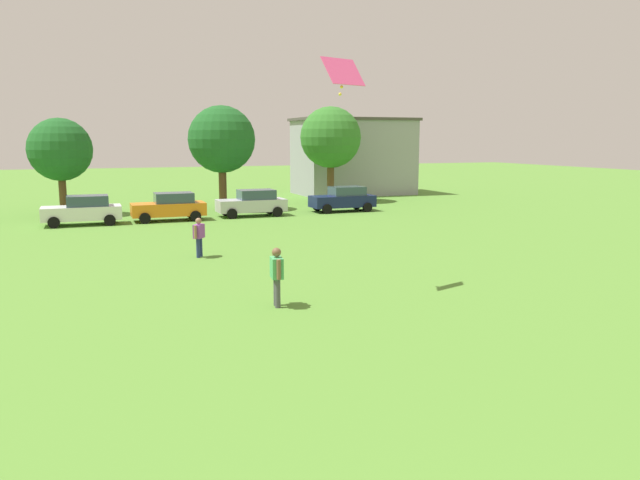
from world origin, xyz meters
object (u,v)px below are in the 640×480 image
parked_car_orange_1 (170,207)px  parked_car_silver_2 (253,203)px  adult_bystander (277,272)px  parked_car_navy_3 (343,199)px  bystander_near_trees (199,234)px  kite (343,73)px  tree_far_right (331,138)px  parked_car_white_0 (83,210)px  tree_left (60,150)px  tree_right (222,140)px

parked_car_orange_1 → parked_car_silver_2: 5.23m
adult_bystander → parked_car_navy_3: (11.37, 21.81, -0.18)m
bystander_near_trees → kite: (3.35, -7.25, 5.89)m
parked_car_navy_3 → bystander_near_trees: bearing=47.6°
kite → tree_far_right: tree_far_right is taller
parked_car_white_0 → parked_car_orange_1: size_ratio=1.00×
parked_car_white_0 → tree_left: bearing=-77.5°
kite → tree_left: bearing=109.8°
parked_car_orange_1 → parked_car_silver_2: same height
parked_car_navy_3 → tree_far_right: 7.92m
adult_bystander → parked_car_silver_2: bearing=174.4°
kite → parked_car_silver_2: bearing=83.4°
bystander_near_trees → parked_car_silver_2: bearing=-168.9°
parked_car_white_0 → bystander_near_trees: bearing=109.8°
kite → parked_car_silver_2: kite is taller
parked_car_navy_3 → tree_right: 9.25m
adult_bystander → parked_car_orange_1: (-0.29, 21.01, -0.18)m
parked_car_white_0 → parked_car_navy_3: 16.55m
parked_car_navy_3 → parked_car_white_0: bearing=3.4°
parked_car_white_0 → parked_car_silver_2: 10.10m
kite → parked_car_silver_2: (2.32, 20.11, -6.01)m
adult_bystander → parked_car_orange_1: adult_bystander is taller
tree_far_right → parked_car_navy_3: bearing=-104.4°
bystander_near_trees → parked_car_navy_3: parked_car_navy_3 is taller
bystander_near_trees → parked_car_navy_3: bearing=172.5°
kite → tree_left: (-8.92, 24.77, -2.68)m
parked_car_navy_3 → tree_right: size_ratio=0.60×
tree_left → adult_bystander: bearing=-76.4°
parked_car_orange_1 → tree_left: 8.54m
bystander_near_trees → tree_right: size_ratio=0.23×
parked_car_silver_2 → tree_left: tree_left is taller
tree_far_right → parked_car_silver_2: bearing=-139.5°
parked_car_white_0 → parked_car_navy_3: same height
adult_bystander → parked_car_white_0: bearing=-158.8°
bystander_near_trees → parked_car_silver_2: size_ratio=0.38×
parked_car_silver_2 → parked_car_orange_1: bearing=4.5°
kite → parked_car_navy_3: 23.09m
adult_bystander → kite: bearing=124.1°
tree_left → tree_right: (10.26, -0.42, 0.64)m
parked_car_silver_2 → tree_right: tree_right is taller
kite → tree_far_right: 29.06m
parked_car_navy_3 → tree_far_right: tree_far_right is taller
tree_far_right → kite: bearing=-111.1°
kite → tree_left: size_ratio=0.24×
bystander_near_trees → kite: size_ratio=1.10×
parked_car_navy_3 → tree_far_right: (1.68, 6.55, 4.11)m
tree_far_right → tree_right: bearing=-163.5°
kite → parked_car_orange_1: bearing=98.4°
parked_car_orange_1 → tree_far_right: (13.34, 7.35, 4.11)m
adult_bystander → tree_right: size_ratio=0.24×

